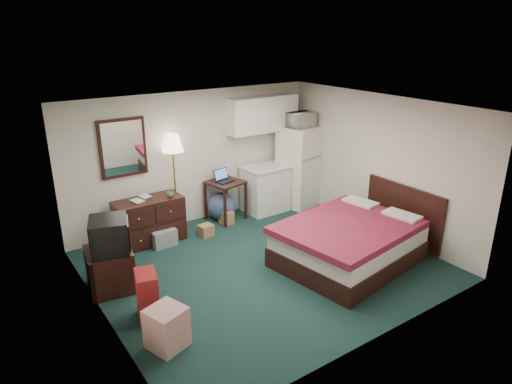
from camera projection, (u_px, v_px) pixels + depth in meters
floor at (263, 265)px, 7.26m from camera, size 5.00×4.50×0.01m
ceiling at (264, 108)px, 6.41m from camera, size 5.00×4.50×0.01m
walls at (264, 191)px, 6.84m from camera, size 5.01×4.51×2.50m
mirror at (123, 148)px, 7.70m from camera, size 0.80×0.06×1.00m
upper_cabinets at (263, 114)px, 8.97m from camera, size 1.50×0.35×0.70m
headboard at (403, 213)px, 7.85m from camera, size 0.06×1.56×1.00m
dresser at (149, 221)px, 7.93m from camera, size 1.17×0.53×0.79m
floor_lamp at (175, 183)px, 8.26m from camera, size 0.48×0.48×1.81m
desk at (226, 200)px, 8.87m from camera, size 0.74×0.74×0.78m
exercise_ball at (222, 206)px, 8.89m from camera, size 0.67×0.67×0.56m
kitchen_counter at (265, 189)px, 9.27m from camera, size 0.84×0.64×0.91m
fridge at (298, 166)px, 9.46m from camera, size 0.82×0.82×1.68m
bed at (349, 243)px, 7.23m from camera, size 2.33×1.93×0.68m
tv_stand at (110, 269)px, 6.53m from camera, size 0.71×0.75×0.61m
suitcase at (147, 296)px, 5.84m from camera, size 0.35×0.46×0.66m
retail_box at (167, 328)px, 5.35m from camera, size 0.51×0.51×0.51m
file_bin at (163, 237)px, 7.88m from camera, size 0.43×0.33×0.29m
cardboard_box_a at (206, 230)px, 8.25m from camera, size 0.27×0.24×0.21m
cardboard_box_b at (226, 217)px, 8.75m from camera, size 0.23×0.27×0.25m
laptop at (225, 176)px, 8.69m from camera, size 0.38×0.33×0.23m
crt_tv at (109, 235)px, 6.32m from camera, size 0.67×0.70×0.48m
microwave at (301, 118)px, 9.07m from camera, size 0.54×0.31×0.36m
book_a at (132, 196)px, 7.61m from camera, size 0.17×0.05×0.24m
book_b at (140, 192)px, 7.81m from camera, size 0.17×0.05×0.23m
mug at (170, 193)px, 7.90m from camera, size 0.12×0.10×0.12m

